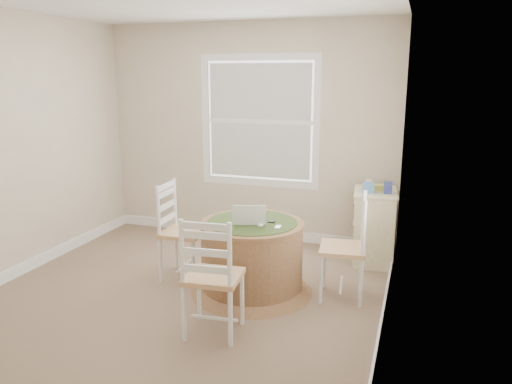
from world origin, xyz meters
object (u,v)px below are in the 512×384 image
(corner_chest, at_px, (373,227))
(laptop, at_px, (249,220))
(round_table, at_px, (252,254))
(chair_near, at_px, (213,276))
(chair_right, at_px, (343,248))
(chair_left, at_px, (184,232))

(corner_chest, bearing_deg, laptop, -136.26)
(round_table, xyz_separation_m, corner_chest, (0.99, 1.14, 0.02))
(chair_near, bearing_deg, chair_right, -137.04)
(chair_near, xyz_separation_m, chair_right, (0.85, 0.96, 0.00))
(chair_right, bearing_deg, corner_chest, 163.23)
(chair_left, relative_size, corner_chest, 1.20)
(round_table, bearing_deg, chair_right, 7.53)
(chair_left, relative_size, chair_near, 1.00)
(chair_left, distance_m, chair_right, 1.57)
(round_table, bearing_deg, laptop, -105.79)
(chair_near, relative_size, laptop, 2.61)
(chair_left, height_order, chair_right, same)
(round_table, relative_size, chair_near, 1.20)
(chair_right, distance_m, corner_chest, 1.02)
(round_table, distance_m, chair_left, 0.77)
(chair_left, bearing_deg, round_table, -100.97)
(corner_chest, bearing_deg, chair_left, -155.61)
(round_table, distance_m, laptop, 0.34)
(chair_near, bearing_deg, corner_chest, -123.19)
(laptop, bearing_deg, chair_near, 69.39)
(chair_right, distance_m, laptop, 0.88)
(laptop, bearing_deg, chair_left, -31.02)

